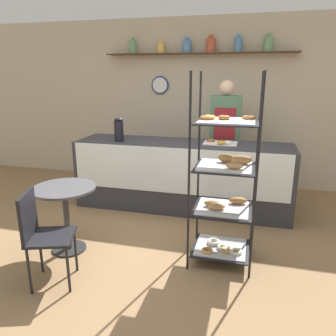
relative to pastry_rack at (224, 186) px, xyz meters
The scene contains 9 objects.
ground_plane 1.04m from the pastry_rack, behind, with size 14.00×14.00×0.00m, color olive.
back_wall 2.64m from the pastry_rack, 105.27° to the left, with size 10.00×0.30×2.70m.
display_counter 1.44m from the pastry_rack, 118.96° to the left, with size 2.92×0.73×0.93m.
pastry_rack is the anchor object (origin of this frame).
person_worker 1.82m from the pastry_rack, 95.25° to the left, with size 0.43×0.23×1.74m.
cafe_table 1.64m from the pastry_rack, behind, with size 0.65×0.65×0.71m.
cafe_chair 1.72m from the pastry_rack, 152.06° to the right, with size 0.48×0.48×0.86m.
coffee_carafe 1.92m from the pastry_rack, 144.33° to the left, with size 0.13×0.13×0.32m.
donut_tray_counter 1.29m from the pastry_rack, 97.69° to the left, with size 0.44×0.31×0.05m.
Camera 1 is at (0.90, -3.04, 1.82)m, focal length 35.00 mm.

